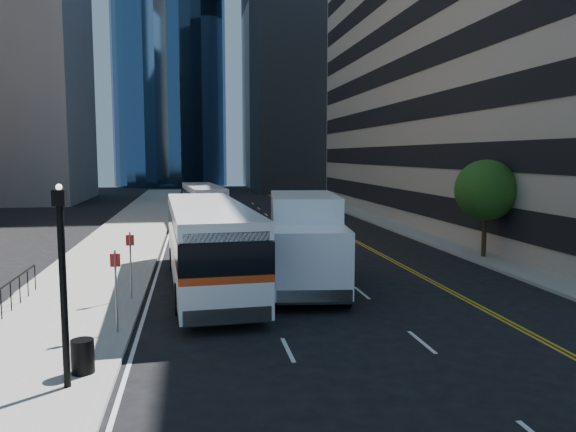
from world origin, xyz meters
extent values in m
plane|color=black|center=(0.00, 0.00, 0.00)|extent=(160.00, 160.00, 0.00)
cube|color=gray|center=(-10.50, 25.00, 0.07)|extent=(5.00, 90.00, 0.15)
cube|color=gray|center=(9.00, 25.00, 0.07)|extent=(2.00, 90.00, 0.15)
cube|color=gray|center=(18.00, 72.00, 30.00)|extent=(30.00, 28.00, 60.00)
cylinder|color=#332114|center=(9.00, 8.00, 1.25)|extent=(0.24, 0.24, 2.20)
sphere|color=#224B15|center=(9.00, 8.00, 3.65)|extent=(3.20, 3.20, 3.20)
cylinder|color=black|center=(-9.00, -6.00, 2.25)|extent=(0.16, 0.16, 4.20)
cube|color=black|center=(-9.00, -6.00, 4.53)|extent=(0.28, 0.28, 0.36)
cube|color=white|center=(-5.51, 4.15, 1.00)|extent=(3.73, 13.54, 1.23)
cube|color=#C43B12|center=(-5.51, 4.15, 1.73)|extent=(3.76, 13.56, 0.25)
cube|color=black|center=(-5.51, 4.15, 2.34)|extent=(3.76, 13.56, 1.00)
cube|color=white|center=(-5.51, 4.15, 3.18)|extent=(3.73, 13.54, 0.56)
cylinder|color=black|center=(-6.59, 0.06, 0.56)|extent=(0.40, 1.13, 1.12)
cylinder|color=black|center=(-3.93, 0.23, 0.56)|extent=(0.40, 1.13, 1.12)
cylinder|color=black|center=(-7.06, 7.63, 0.56)|extent=(0.40, 1.13, 1.12)
cylinder|color=black|center=(-4.41, 7.80, 0.56)|extent=(0.40, 1.13, 1.12)
cube|color=silver|center=(-5.29, 27.64, 0.86)|extent=(3.59, 11.69, 1.05)
cube|color=red|center=(-5.29, 27.64, 1.49)|extent=(3.61, 11.71, 0.21)
cube|color=black|center=(-5.29, 27.64, 2.01)|extent=(3.61, 11.71, 0.86)
cube|color=silver|center=(-5.29, 27.64, 2.73)|extent=(3.59, 11.69, 0.48)
cylinder|color=black|center=(-6.08, 24.10, 0.48)|extent=(0.38, 0.98, 0.96)
cylinder|color=black|center=(-3.84, 24.31, 0.48)|extent=(0.38, 0.98, 0.96)
cylinder|color=black|center=(-6.71, 30.59, 0.48)|extent=(0.38, 0.98, 0.96)
cylinder|color=black|center=(-4.47, 30.80, 0.48)|extent=(0.38, 0.98, 0.96)
cube|color=white|center=(-1.87, 0.48, 1.65)|extent=(3.00, 2.80, 2.38)
cube|color=black|center=(-2.00, -0.59, 2.10)|extent=(2.51, 0.36, 1.25)
cube|color=white|center=(-1.40, 4.43, 2.33)|extent=(3.35, 5.73, 2.95)
cube|color=black|center=(-1.55, 3.19, 0.62)|extent=(3.00, 7.69, 0.28)
cylinder|color=black|center=(-3.13, 0.41, 0.54)|extent=(0.45, 1.12, 1.09)
cylinder|color=black|center=(-0.67, 0.11, 0.54)|extent=(0.45, 1.12, 1.09)
cylinder|color=black|center=(-2.45, 6.04, 0.54)|extent=(0.45, 1.12, 1.09)
cylinder|color=black|center=(0.01, 5.74, 0.54)|extent=(0.45, 1.12, 1.09)
cylinder|color=black|center=(-8.80, -5.18, 0.57)|extent=(0.66, 0.66, 0.84)
camera|label=1|loc=(-6.03, -19.13, 5.48)|focal=35.00mm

